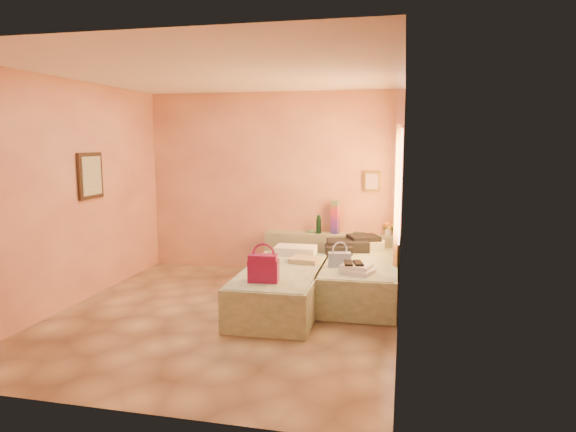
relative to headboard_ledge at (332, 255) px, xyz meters
name	(u,v)px	position (x,y,z in m)	size (l,w,h in m)	color
ground	(225,315)	(-0.98, -2.10, -0.33)	(4.50, 4.50, 0.00)	tan
room_walls	(254,162)	(-0.77, -1.53, 1.46)	(4.02, 4.51, 2.81)	#F6B583
headboard_ledge	(332,255)	(0.00, 0.00, 0.00)	(2.05, 0.30, 0.65)	gray
bed_left	(282,289)	(-0.38, -1.70, -0.08)	(0.90, 2.00, 0.50)	beige
bed_right	(360,279)	(0.52, -1.05, -0.08)	(0.90, 2.00, 0.50)	beige
water_bottle	(319,225)	(-0.20, -0.02, 0.46)	(0.08, 0.08, 0.27)	#143723
rainbow_box	(335,217)	(0.04, 0.04, 0.57)	(0.11, 0.11, 0.50)	#9B134F
small_dish	(311,231)	(-0.34, 0.04, 0.34)	(0.13, 0.13, 0.03)	#4C8C5C
green_book	(359,234)	(0.41, 0.02, 0.34)	(0.17, 0.13, 0.03)	#224024
flower_vase	(388,227)	(0.84, 0.07, 0.44)	(0.18, 0.18, 0.24)	white
magenta_handbag	(263,268)	(-0.44, -2.30, 0.33)	(0.33, 0.19, 0.31)	#9B134F
khaki_garment	(305,260)	(-0.17, -1.31, 0.21)	(0.36, 0.29, 0.06)	tan
clothes_pile	(351,244)	(0.34, -0.46, 0.27)	(0.63, 0.63, 0.19)	black
blue_handbag	(340,260)	(0.30, -1.44, 0.26)	(0.28, 0.12, 0.18)	#4568A6
towel_stack	(358,269)	(0.55, -1.70, 0.23)	(0.35, 0.30, 0.10)	white
sandal_pair	(353,263)	(0.49, -1.68, 0.29)	(0.19, 0.25, 0.03)	black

